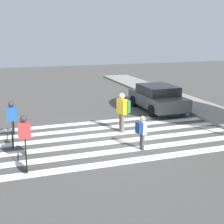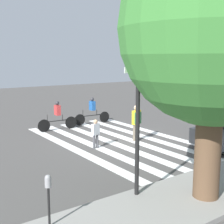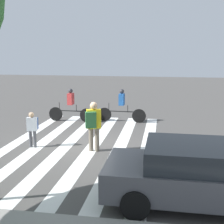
{
  "view_description": "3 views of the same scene",
  "coord_description": "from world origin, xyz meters",
  "px_view_note": "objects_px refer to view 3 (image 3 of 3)",
  "views": [
    {
      "loc": [
        11.69,
        -4.2,
        4.24
      ],
      "look_at": [
        -0.51,
        -0.05,
        0.98
      ],
      "focal_mm": 50.0,
      "sensor_mm": 36.0,
      "label": 1
    },
    {
      "loc": [
        8.83,
        11.7,
        3.96
      ],
      "look_at": [
        0.07,
        -0.55,
        1.34
      ],
      "focal_mm": 50.0,
      "sensor_mm": 36.0,
      "label": 2
    },
    {
      "loc": [
        -2.98,
        10.69,
        3.52
      ],
      "look_at": [
        -1.16,
        -0.32,
        1.26
      ],
      "focal_mm": 50.0,
      "sensor_mm": 36.0,
      "label": 3
    }
  ],
  "objects_px": {
    "cyclist_mid_street": "(122,105)",
    "cyclist_near_curb": "(71,104)",
    "pedestrian_adult_tall_backpack": "(33,127)",
    "car_parked_silver_sedan": "(196,173)",
    "pedestrian_child_with_backpack": "(93,123)"
  },
  "relations": [
    {
      "from": "cyclist_mid_street",
      "to": "cyclist_near_curb",
      "type": "relative_size",
      "value": 1.04
    },
    {
      "from": "pedestrian_adult_tall_backpack",
      "to": "car_parked_silver_sedan",
      "type": "height_order",
      "value": "car_parked_silver_sedan"
    },
    {
      "from": "pedestrian_adult_tall_backpack",
      "to": "car_parked_silver_sedan",
      "type": "relative_size",
      "value": 0.31
    },
    {
      "from": "pedestrian_adult_tall_backpack",
      "to": "car_parked_silver_sedan",
      "type": "bearing_deg",
      "value": 136.75
    },
    {
      "from": "pedestrian_adult_tall_backpack",
      "to": "cyclist_near_curb",
      "type": "relative_size",
      "value": 0.57
    },
    {
      "from": "pedestrian_adult_tall_backpack",
      "to": "cyclist_near_curb",
      "type": "height_order",
      "value": "cyclist_near_curb"
    },
    {
      "from": "pedestrian_child_with_backpack",
      "to": "cyclist_mid_street",
      "type": "xyz_separation_m",
      "value": [
        -0.37,
        -4.61,
        -0.15
      ]
    },
    {
      "from": "cyclist_near_curb",
      "to": "car_parked_silver_sedan",
      "type": "bearing_deg",
      "value": 127.35
    },
    {
      "from": "cyclist_mid_street",
      "to": "car_parked_silver_sedan",
      "type": "xyz_separation_m",
      "value": [
        -2.76,
        7.89,
        -0.13
      ]
    },
    {
      "from": "car_parked_silver_sedan",
      "to": "pedestrian_child_with_backpack",
      "type": "bearing_deg",
      "value": -45.71
    },
    {
      "from": "pedestrian_child_with_backpack",
      "to": "pedestrian_adult_tall_backpack",
      "type": "distance_m",
      "value": 2.29
    },
    {
      "from": "cyclist_near_curb",
      "to": "pedestrian_adult_tall_backpack",
      "type": "bearing_deg",
      "value": 90.13
    },
    {
      "from": "pedestrian_adult_tall_backpack",
      "to": "cyclist_near_curb",
      "type": "xyz_separation_m",
      "value": [
        -0.18,
        -4.16,
        0.1
      ]
    },
    {
      "from": "cyclist_near_curb",
      "to": "car_parked_silver_sedan",
      "type": "height_order",
      "value": "cyclist_near_curb"
    },
    {
      "from": "pedestrian_adult_tall_backpack",
      "to": "cyclist_near_curb",
      "type": "bearing_deg",
      "value": -103.64
    }
  ]
}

